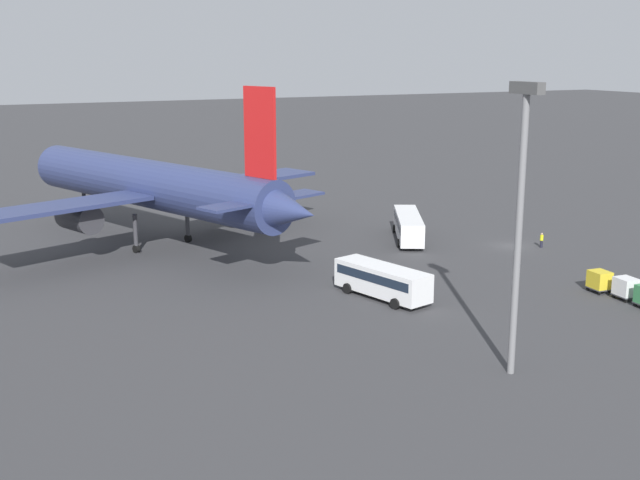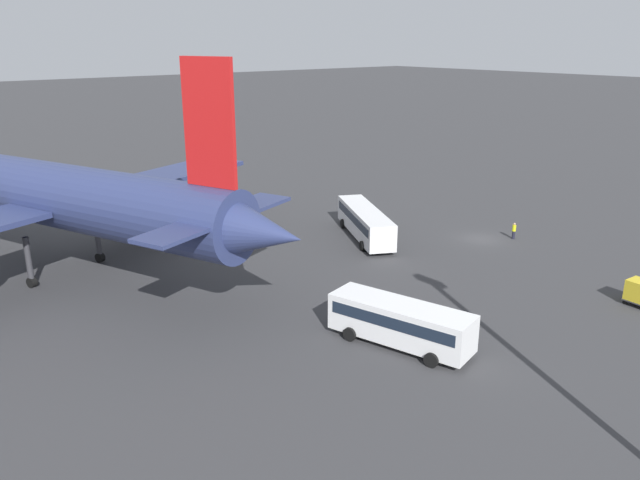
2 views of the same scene
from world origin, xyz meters
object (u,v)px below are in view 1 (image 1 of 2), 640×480
shuttle_bus_near (408,225)px  cargo_cart_yellow (600,280)px  shuttle_bus_far (382,279)px  worker_person (542,240)px  airplane (152,185)px  cargo_cart_white (626,287)px

shuttle_bus_near → cargo_cart_yellow: size_ratio=6.03×
shuttle_bus_far → worker_person: (8.93, -26.60, -0.96)m
worker_person → shuttle_bus_near: bearing=49.3°
shuttle_bus_near → cargo_cart_yellow: bearing=-142.6°
shuttle_bus_far → cargo_cart_yellow: size_ratio=4.97×
airplane → shuttle_bus_far: 33.12m
cargo_cart_yellow → cargo_cart_white: bearing=-171.0°
shuttle_bus_far → worker_person: size_ratio=6.01×
worker_person → cargo_cart_yellow: 17.83m
cargo_cart_yellow → shuttle_bus_near: bearing=9.9°
cargo_cart_yellow → worker_person: bearing=-23.8°
cargo_cart_white → cargo_cart_yellow: size_ratio=1.00×
airplane → cargo_cart_white: (-39.92, -33.42, -5.94)m
airplane → worker_person: (-20.82, -40.17, -6.26)m
shuttle_bus_far → shuttle_bus_near: bearing=-52.4°
shuttle_bus_near → shuttle_bus_far: (-19.11, 14.78, -0.03)m
cargo_cart_white → cargo_cart_yellow: (2.79, 0.44, 0.00)m
shuttle_bus_far → cargo_cart_yellow: bearing=-125.5°
airplane → shuttle_bus_near: bearing=-130.8°
shuttle_bus_near → worker_person: size_ratio=7.29×
shuttle_bus_far → cargo_cart_yellow: shuttle_bus_far is taller
shuttle_bus_near → airplane: bearing=96.9°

